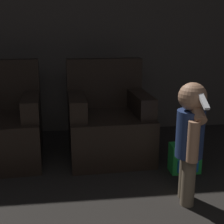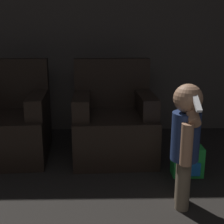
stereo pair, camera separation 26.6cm
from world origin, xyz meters
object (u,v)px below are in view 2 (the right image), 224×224
armchair_right (114,123)px  toy_backpack (187,161)px  person_toddler (186,137)px  armchair_left (8,123)px

armchair_right → toy_backpack: bearing=-40.8°
person_toddler → armchair_right: bearing=-144.0°
armchair_right → toy_backpack: 0.86m
armchair_left → armchair_right: size_ratio=1.00×
armchair_left → armchair_right: 1.09m
toy_backpack → armchair_left: bearing=163.6°
armchair_left → toy_backpack: size_ratio=3.61×
armchair_left → toy_backpack: bearing=-20.6°
armchair_left → toy_backpack: (1.75, -0.51, -0.21)m
armchair_left → armchair_right: bearing=-4.2°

